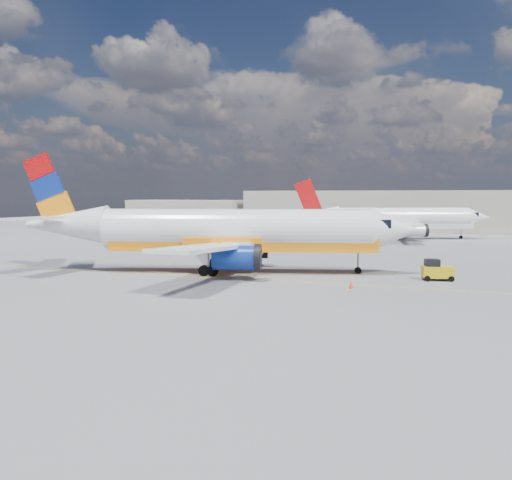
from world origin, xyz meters
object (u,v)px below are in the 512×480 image
(main_jet, at_px, (224,232))
(second_jet, at_px, (397,219))
(gse_tug, at_px, (437,270))
(traffic_cone, at_px, (351,285))

(main_jet, distance_m, second_jet, 46.96)
(second_jet, bearing_deg, main_jet, -127.52)
(main_jet, height_order, second_jet, main_jet)
(gse_tug, xyz_separation_m, traffic_cone, (-5.85, -6.97, -0.55))
(second_jet, distance_m, gse_tug, 45.04)
(main_jet, relative_size, traffic_cone, 60.42)
(main_jet, height_order, gse_tug, main_jet)
(traffic_cone, bearing_deg, main_jet, 157.41)
(main_jet, height_order, traffic_cone, main_jet)
(second_jet, bearing_deg, gse_tug, -104.10)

